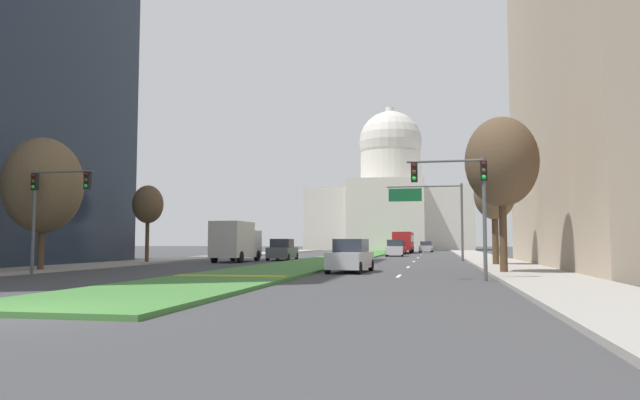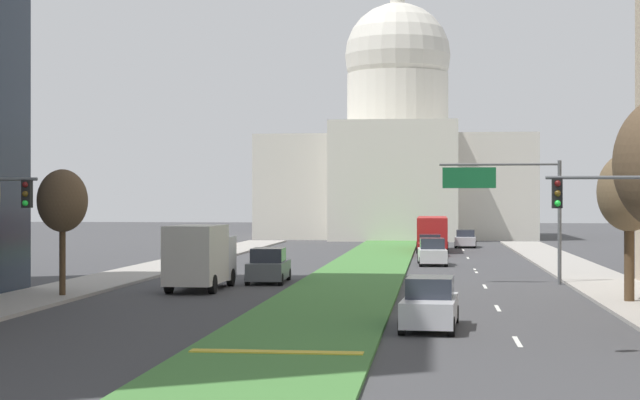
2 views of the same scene
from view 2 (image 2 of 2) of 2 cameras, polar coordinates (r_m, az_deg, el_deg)
name	(u,v)px [view 2 (image 2 of 2)]	position (r m, az deg, el deg)	size (l,w,h in m)	color
ground_plane	(369,265)	(69.02, 2.79, -3.68)	(260.00, 260.00, 0.00)	#3D3D3F
grass_median	(364,269)	(63.67, 2.48, -3.92)	(5.44, 96.76, 0.14)	#427A38
median_curb_nose	(276,352)	(28.59, -2.48, -8.56)	(4.90, 0.50, 0.04)	gold
lane_dashes_right	(478,275)	(60.39, 8.91, -4.20)	(0.16, 60.59, 0.01)	silver
sidewalk_left	(134,274)	(60.77, -10.46, -4.11)	(4.00, 96.76, 0.15)	#9E9991
sidewalk_right	(592,277)	(58.82, 15.12, -4.24)	(4.00, 96.76, 0.15)	#9E9991
capitol_building	(397,158)	(121.91, 4.38, 2.39)	(31.55, 27.04, 29.15)	beige
traffic_light_near_right	(631,222)	(29.59, 17.16, -1.20)	(3.34, 0.35, 5.20)	#515456
overhead_guide_sign	(513,195)	(54.04, 10.83, 0.27)	(6.35, 0.20, 6.50)	#515456
street_tree_left_mid	(62,202)	(46.79, -14.33, -0.10)	(2.26, 2.26, 5.81)	#4C3823
street_tree_right_mid	(629,194)	(44.59, 17.05, 0.34)	(2.69, 2.69, 6.45)	#4C3823
sedan_lead_stopped	(430,305)	(35.01, 6.23, -5.89)	(2.07, 4.63, 1.77)	#BCBCC1
sedan_midblock	(269,267)	(54.12, -2.92, -3.77)	(2.11, 4.63, 1.86)	#4C5156
sedan_distant	(432,253)	(69.14, 6.35, -2.97)	(2.08, 4.61, 1.84)	silver
sedan_far_horizon	(430,246)	(79.95, 6.22, -2.60)	(1.95, 4.24, 1.73)	maroon
sedan_very_far	(466,239)	(95.54, 8.22, -2.20)	(2.16, 4.65, 1.64)	#BCBCC1
box_truck_delivery	(200,256)	(49.97, -6.78, -3.15)	(2.40, 6.40, 3.20)	#BCBCC1
city_bus	(432,231)	(88.27, 6.36, -1.73)	(2.62, 11.00, 2.95)	#B21E1E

